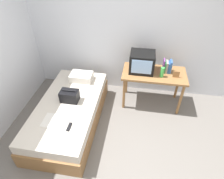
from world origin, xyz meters
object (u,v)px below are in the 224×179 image
object	(u,v)px
desk	(154,77)
handbag	(70,96)
bed	(70,113)
picture_frame	(176,74)
tv	(142,62)
water_bottle	(162,72)
magazine	(50,120)
pillow	(81,77)
book_row	(167,67)
remote_dark	(69,127)

from	to	relation	value
desk	handbag	xyz separation A→B (m)	(-1.40, -0.72, -0.06)
bed	picture_frame	bearing A→B (deg)	21.26
tv	water_bottle	xyz separation A→B (m)	(0.37, -0.14, -0.09)
handbag	tv	bearing A→B (deg)	33.14
tv	magazine	size ratio (longest dim) A/B	1.52
pillow	magazine	size ratio (longest dim) A/B	1.46
book_row	water_bottle	bearing A→B (deg)	-116.93
water_bottle	remote_dark	xyz separation A→B (m)	(-1.34, -1.19, -0.33)
book_row	remote_dark	size ratio (longest dim) A/B	1.57
magazine	remote_dark	xyz separation A→B (m)	(0.34, -0.08, 0.01)
book_row	magazine	bearing A→B (deg)	-144.00
desk	pillow	world-z (taller)	desk
picture_frame	handbag	world-z (taller)	picture_frame
tv	picture_frame	xyz separation A→B (m)	(0.61, -0.12, -0.12)
bed	tv	xyz separation A→B (m)	(1.18, 0.82, 0.67)
tv	remote_dark	xyz separation A→B (m)	(-0.97, -1.33, -0.42)
pillow	picture_frame	bearing A→B (deg)	0.41
tv	remote_dark	distance (m)	1.70
handbag	book_row	bearing A→B (deg)	26.13
water_bottle	magazine	world-z (taller)	water_bottle
picture_frame	desk	bearing A→B (deg)	167.01
picture_frame	pillow	world-z (taller)	picture_frame
water_bottle	picture_frame	bearing A→B (deg)	5.22
pillow	remote_dark	xyz separation A→B (m)	(0.16, -1.20, -0.06)
picture_frame	remote_dark	distance (m)	2.02
bed	handbag	distance (m)	0.35
picture_frame	pillow	size ratio (longest dim) A/B	0.30
book_row	picture_frame	size ratio (longest dim) A/B	1.95
desk	magazine	distance (m)	1.98
pillow	book_row	bearing A→B (deg)	6.09
desk	remote_dark	world-z (taller)	desk
handbag	remote_dark	distance (m)	0.61
tv	water_bottle	distance (m)	0.40
tv	water_bottle	size ratio (longest dim) A/B	2.38
desk	pillow	xyz separation A→B (m)	(-1.38, -0.10, -0.09)
picture_frame	magazine	distance (m)	2.25
book_row	magazine	world-z (taller)	book_row
book_row	pillow	xyz separation A→B (m)	(-1.59, -0.17, -0.29)
pillow	magazine	bearing A→B (deg)	-98.94
book_row	remote_dark	bearing A→B (deg)	-136.28
desk	magazine	xyz separation A→B (m)	(-1.55, -1.21, -0.16)
handbag	magazine	bearing A→B (deg)	-107.50
water_bottle	pillow	distance (m)	1.53
book_row	pillow	bearing A→B (deg)	-173.91
bed	picture_frame	size ratio (longest dim) A/B	15.92
tv	handbag	bearing A→B (deg)	-146.86
remote_dark	bed	bearing A→B (deg)	111.98
bed	tv	world-z (taller)	tv
desk	book_row	distance (m)	0.30
picture_frame	water_bottle	bearing A→B (deg)	-174.78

